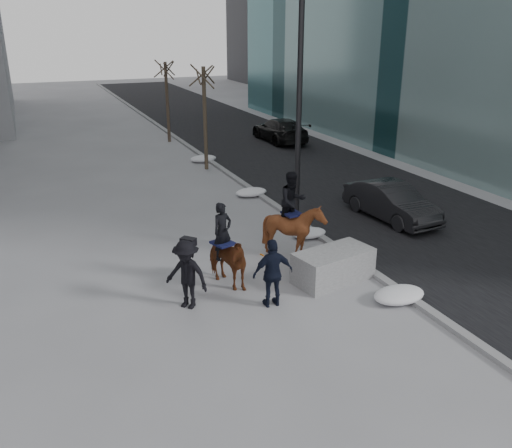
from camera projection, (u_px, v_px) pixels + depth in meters
name	position (u px, v px, depth m)	size (l,w,h in m)	color
ground	(274.00, 293.00, 14.12)	(120.00, 120.00, 0.00)	gray
road	(320.00, 174.00, 25.32)	(8.00, 90.00, 0.01)	black
curb	(240.00, 182.00, 23.82)	(0.25, 90.00, 0.12)	gray
planter	(333.00, 266.00, 14.66)	(2.15, 1.08, 0.86)	#97979A
car_near	(391.00, 202.00, 19.22)	(1.38, 3.95, 1.30)	black
car_far	(280.00, 130.00, 32.00)	(1.93, 4.74, 1.38)	black
tree_near	(205.00, 114.00, 25.20)	(1.20, 1.20, 5.30)	#372B20
tree_far	(167.00, 98.00, 31.31)	(1.20, 1.20, 5.07)	#32271E
mounted_left	(225.00, 256.00, 14.23)	(1.31, 1.92, 2.27)	#4E2F0F
mounted_right	(294.00, 224.00, 15.92)	(1.48, 1.64, 2.60)	#522310
feeder	(273.00, 273.00, 13.19)	(1.05, 0.89, 1.75)	black
camera_crew	(187.00, 274.00, 13.11)	(1.24, 1.28, 1.75)	black
lamppost	(299.00, 79.00, 16.69)	(0.25, 0.81, 9.09)	black
snow_piles	(273.00, 207.00, 20.17)	(1.39, 16.85, 0.35)	silver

